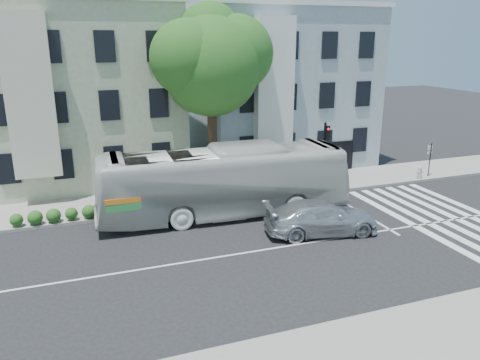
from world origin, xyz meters
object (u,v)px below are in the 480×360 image
bus (224,181)px  sedan (321,218)px  traffic_signal (325,146)px  fire_hydrant (420,172)px

bus → sedan: (3.61, -3.94, -1.05)m
bus → traffic_signal: traffic_signal is taller
sedan → traffic_signal: size_ratio=1.32×
bus → fire_hydrant: bus is taller
bus → sedan: 5.45m
sedan → fire_hydrant: size_ratio=6.49×
traffic_signal → fire_hydrant: size_ratio=4.93×
bus → fire_hydrant: size_ratio=15.76×
traffic_signal → sedan: bearing=-139.8°
sedan → fire_hydrant: (10.43, 5.46, -0.21)m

